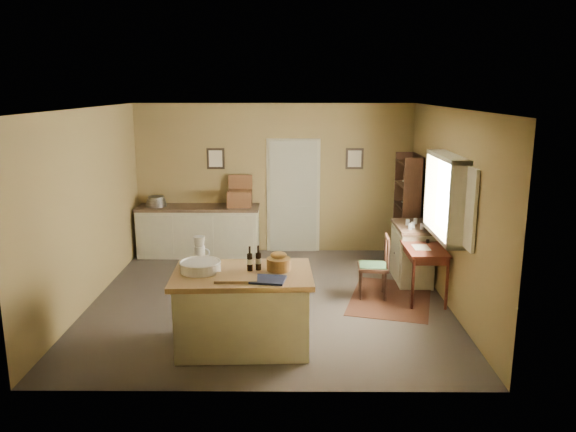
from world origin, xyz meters
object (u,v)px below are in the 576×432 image
at_px(shelving_unit, 409,209).
at_px(work_island, 242,307).
at_px(sideboard, 199,229).
at_px(writing_desk, 424,254).
at_px(desk_chair, 373,267).
at_px(right_cabinet, 412,252).

bearing_deg(shelving_unit, work_island, -127.77).
distance_m(sideboard, writing_desk, 4.15).
distance_m(sideboard, shelving_unit, 3.73).
relative_size(desk_chair, right_cabinet, 0.91).
relative_size(work_island, writing_desk, 1.84).
height_order(writing_desk, desk_chair, desk_chair).
relative_size(writing_desk, shelving_unit, 0.47).
bearing_deg(work_island, desk_chair, 40.24).
bearing_deg(writing_desk, shelving_unit, 85.32).
xyz_separation_m(work_island, writing_desk, (2.45, 1.53, 0.19)).
bearing_deg(work_island, sideboard, 104.01).
height_order(sideboard, desk_chair, sideboard).
xyz_separation_m(sideboard, shelving_unit, (3.69, -0.32, 0.45)).
bearing_deg(right_cabinet, sideboard, 158.88).
distance_m(work_island, desk_chair, 2.37).
bearing_deg(writing_desk, sideboard, 148.73).
height_order(work_island, writing_desk, work_island).
height_order(desk_chair, right_cabinet, right_cabinet).
height_order(sideboard, shelving_unit, shelving_unit).
distance_m(right_cabinet, shelving_unit, 1.16).
bearing_deg(desk_chair, work_island, -133.28).
relative_size(sideboard, right_cabinet, 2.19).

